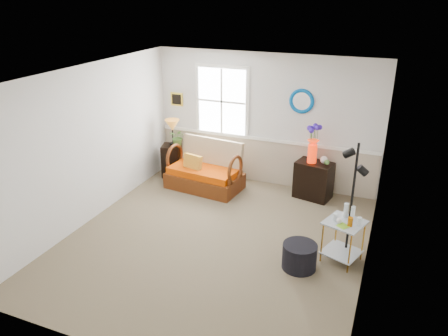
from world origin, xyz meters
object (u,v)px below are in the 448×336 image
at_px(lamp_stand, 172,160).
at_px(side_table, 343,241).
at_px(cabinet, 314,180).
at_px(floor_lamp, 352,203).
at_px(loveseat, 204,166).
at_px(ottoman, 299,256).

distance_m(lamp_stand, side_table, 4.21).
relative_size(cabinet, side_table, 1.11).
xyz_separation_m(cabinet, floor_lamp, (0.86, -1.79, 0.54)).
distance_m(cabinet, side_table, 2.09).
height_order(loveseat, side_table, loveseat).
bearing_deg(ottoman, cabinet, 97.01).
relative_size(loveseat, cabinet, 2.02).
height_order(floor_lamp, ottoman, floor_lamp).
distance_m(loveseat, side_table, 3.27).
relative_size(cabinet, floor_lamp, 0.40).
relative_size(lamp_stand, side_table, 1.06).
relative_size(lamp_stand, ottoman, 1.39).
bearing_deg(floor_lamp, lamp_stand, 170.08).
xyz_separation_m(lamp_stand, side_table, (3.78, -1.85, -0.02)).
bearing_deg(cabinet, side_table, -55.35).
bearing_deg(side_table, floor_lamp, 70.50).
distance_m(loveseat, ottoman, 3.07).
relative_size(loveseat, ottoman, 2.93).
xyz_separation_m(lamp_stand, cabinet, (2.97, 0.08, 0.02)).
height_order(loveseat, lamp_stand, loveseat).
relative_size(lamp_stand, floor_lamp, 0.38).
height_order(side_table, ottoman, side_table).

